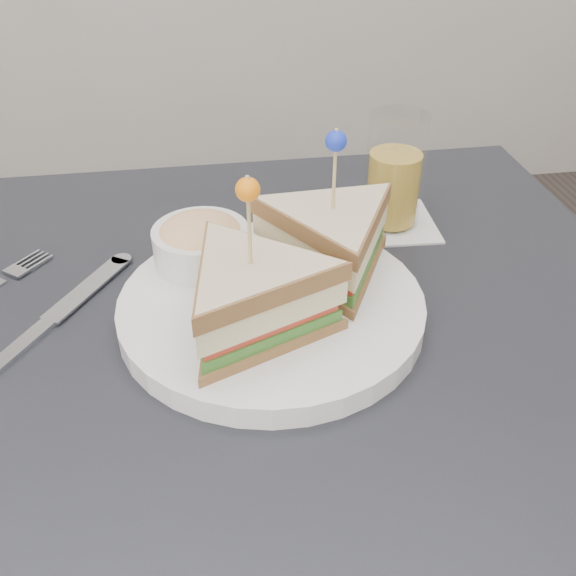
# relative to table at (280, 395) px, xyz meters

# --- Properties ---
(table) EXTENTS (0.80, 0.80, 0.75)m
(table) POSITION_rel_table_xyz_m (0.00, 0.00, 0.00)
(table) COLOR black
(table) RESTS_ON ground
(plate_meal) EXTENTS (0.35, 0.33, 0.18)m
(plate_meal) POSITION_rel_table_xyz_m (0.01, 0.04, 0.12)
(plate_meal) COLOR white
(plate_meal) RESTS_ON table
(cutlery_knife) EXTENTS (0.13, 0.20, 0.01)m
(cutlery_knife) POSITION_rel_table_xyz_m (-0.21, 0.06, 0.08)
(cutlery_knife) COLOR silver
(cutlery_knife) RESTS_ON table
(drink_set) EXTENTS (0.11, 0.11, 0.14)m
(drink_set) POSITION_rel_table_xyz_m (0.16, 0.19, 0.14)
(drink_set) COLOR silver
(drink_set) RESTS_ON table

